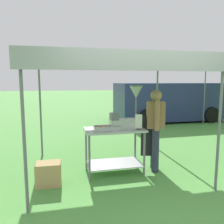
{
  "coord_description": "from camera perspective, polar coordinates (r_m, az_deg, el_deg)",
  "views": [
    {
      "loc": [
        -1.16,
        -3.08,
        1.78
      ],
      "look_at": [
        -0.2,
        1.25,
        1.17
      ],
      "focal_mm": 36.4,
      "sensor_mm": 36.0,
      "label": 1
    }
  ],
  "objects": [
    {
      "name": "supply_crate",
      "position": [
        4.18,
        -15.65,
        -14.73
      ],
      "size": [
        0.43,
        0.33,
        0.4
      ],
      "color": "tan",
      "rests_on": "ground"
    },
    {
      "name": "menu_sign",
      "position": [
        4.28,
        6.71,
        -2.73
      ],
      "size": [
        0.13,
        0.05,
        0.28
      ],
      "color": "black",
      "rests_on": "donut_cart"
    },
    {
      "name": "donut_cart",
      "position": [
        4.4,
        0.57,
        -7.55
      ],
      "size": [
        1.13,
        0.64,
        0.88
      ],
      "color": "#B7B7BC",
      "rests_on": "ground"
    },
    {
      "name": "donut_tray",
      "position": [
        4.25,
        -1.3,
        -4.17
      ],
      "size": [
        0.47,
        0.28,
        0.07
      ],
      "color": "#B7B7BC",
      "rests_on": "donut_cart"
    },
    {
      "name": "ground_plane",
      "position": [
        9.32,
        -5.12,
        -3.26
      ],
      "size": [
        70.0,
        70.0,
        0.0
      ],
      "primitive_type": "plane",
      "color": "#519342"
    },
    {
      "name": "donut_fryer",
      "position": [
        4.34,
        3.89,
        -0.35
      ],
      "size": [
        0.62,
        0.28,
        0.82
      ],
      "color": "#B7B7BC",
      "rests_on": "donut_cart"
    },
    {
      "name": "van_navy",
      "position": [
        10.57,
        14.22,
        2.64
      ],
      "size": [
        4.84,
        2.17,
        1.69
      ],
      "color": "navy",
      "rests_on": "ground"
    },
    {
      "name": "vendor",
      "position": [
        4.56,
        10.76,
        -3.42
      ],
      "size": [
        0.47,
        0.53,
        1.61
      ],
      "color": "#2D3347",
      "rests_on": "ground"
    },
    {
      "name": "stall_canopy",
      "position": [
        4.35,
        0.3,
        12.39
      ],
      "size": [
        3.11,
        2.63,
        2.2
      ],
      "color": "slate",
      "rests_on": "ground"
    }
  ]
}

